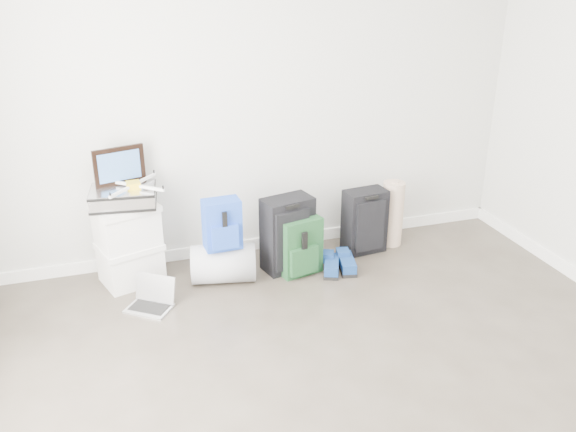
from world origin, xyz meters
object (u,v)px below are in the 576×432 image
object	(u,v)px
boxes_stack	(129,244)
large_suitcase	(288,234)
briefcase	(123,197)
carry_on	(365,221)
duffel_bag	(223,264)
laptop	(152,300)

from	to	relation	value
boxes_stack	large_suitcase	world-z (taller)	boxes_stack
briefcase	carry_on	xyz separation A→B (m)	(1.95, -0.07, -0.43)
boxes_stack	large_suitcase	size ratio (longest dim) A/B	1.05
duffel_bag	carry_on	size ratio (longest dim) A/B	0.89
briefcase	large_suitcase	bearing A→B (deg)	-0.82
carry_on	laptop	distance (m)	1.89
briefcase	carry_on	size ratio (longest dim) A/B	0.84
carry_on	duffel_bag	bearing A→B (deg)	-179.36
briefcase	large_suitcase	xyz separation A→B (m)	(1.23, -0.17, -0.40)
large_suitcase	duffel_bag	bearing A→B (deg)	171.77
briefcase	laptop	xyz separation A→B (m)	(0.10, -0.43, -0.65)
duffel_bag	briefcase	bearing A→B (deg)	173.82
duffel_bag	carry_on	xyz separation A→B (m)	(1.26, 0.15, 0.13)
boxes_stack	large_suitcase	xyz separation A→B (m)	(1.23, -0.17, -0.02)
large_suitcase	laptop	distance (m)	1.18
large_suitcase	laptop	size ratio (longest dim) A/B	1.59
boxes_stack	briefcase	xyz separation A→B (m)	(0.00, 0.00, 0.39)
large_suitcase	laptop	xyz separation A→B (m)	(-1.12, -0.26, -0.25)
boxes_stack	laptop	bearing A→B (deg)	-94.07
duffel_bag	boxes_stack	bearing A→B (deg)	173.82
duffel_bag	laptop	bearing A→B (deg)	-148.27
duffel_bag	laptop	distance (m)	0.63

